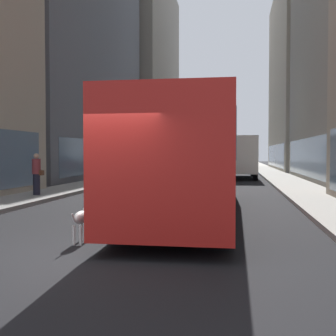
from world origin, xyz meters
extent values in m
plane|color=black|center=(0.00, 35.00, 0.00)|extent=(120.00, 120.00, 0.00)
cube|color=gray|center=(-5.70, 35.00, 0.07)|extent=(2.40, 110.00, 0.15)
cube|color=#ADA89E|center=(5.70, 35.00, 0.07)|extent=(2.40, 110.00, 0.15)
cube|color=slate|center=(-7.54, 25.20, 1.60)|extent=(0.08, 19.41, 2.40)
cube|color=gray|center=(-11.90, 48.07, 12.43)|extent=(10.96, 21.24, 24.86)
cube|color=slate|center=(-6.44, 48.07, 1.60)|extent=(0.08, 19.11, 2.40)
cube|color=slate|center=(6.92, 20.61, 1.60)|extent=(0.08, 15.48, 2.40)
cube|color=#B2A893|center=(11.90, 41.14, 10.17)|extent=(10.18, 20.00, 20.35)
cube|color=slate|center=(6.83, 41.14, 1.60)|extent=(0.08, 18.00, 2.40)
cube|color=red|center=(1.20, 5.33, 1.67)|extent=(2.55, 11.50, 2.75)
cube|color=slate|center=(1.20, 5.33, 2.17)|extent=(2.57, 11.04, 0.90)
cube|color=black|center=(1.20, 11.03, 0.55)|extent=(2.55, 0.16, 0.44)
cylinder|color=black|center=(0.07, 8.88, 0.50)|extent=(0.30, 1.00, 1.00)
cylinder|color=black|center=(2.33, 8.88, 0.50)|extent=(0.30, 1.00, 1.00)
cylinder|color=black|center=(0.07, 1.18, 0.50)|extent=(0.30, 1.00, 1.00)
cylinder|color=black|center=(2.33, 1.18, 0.50)|extent=(0.30, 1.00, 1.00)
cube|color=silver|center=(-0.25, 10.48, 2.50)|extent=(0.08, 0.24, 0.40)
cube|color=red|center=(-1.20, 30.13, 0.70)|extent=(1.87, 4.68, 0.75)
cube|color=slate|center=(-1.20, 29.90, 1.35)|extent=(1.72, 2.11, 0.55)
cylinder|color=black|center=(-2.02, 32.06, 0.32)|extent=(0.22, 0.64, 0.64)
cylinder|color=black|center=(-0.38, 32.06, 0.32)|extent=(0.22, 0.64, 0.64)
cylinder|color=black|center=(-2.02, 28.20, 0.32)|extent=(0.22, 0.64, 0.64)
cylinder|color=black|center=(-0.38, 28.20, 0.32)|extent=(0.22, 0.64, 0.64)
cube|color=black|center=(-1.20, 24.87, 0.70)|extent=(1.78, 3.92, 0.75)
cube|color=slate|center=(-1.20, 24.67, 1.35)|extent=(1.63, 1.77, 0.55)
cylinder|color=black|center=(-1.98, 26.42, 0.32)|extent=(0.22, 0.64, 0.64)
cylinder|color=black|center=(-0.42, 26.42, 0.32)|extent=(0.22, 0.64, 0.64)
cylinder|color=black|center=(-1.98, 23.33, 0.32)|extent=(0.22, 0.64, 0.64)
cylinder|color=black|center=(-0.42, 23.33, 0.32)|extent=(0.22, 0.64, 0.64)
cube|color=silver|center=(-1.20, 38.70, 0.70)|extent=(1.80, 4.03, 0.75)
cube|color=slate|center=(-1.20, 38.50, 1.35)|extent=(1.66, 1.81, 0.55)
cylinder|color=black|center=(-1.99, 40.30, 0.32)|extent=(0.22, 0.64, 0.64)
cylinder|color=black|center=(-0.41, 40.30, 0.32)|extent=(0.22, 0.64, 0.64)
cylinder|color=black|center=(-1.99, 37.11, 0.32)|extent=(0.22, 0.64, 0.64)
cylinder|color=black|center=(-0.41, 37.11, 0.32)|extent=(0.22, 0.64, 0.64)
cube|color=#19519E|center=(2.80, 27.53, 1.50)|extent=(2.30, 2.00, 2.10)
cube|color=silver|center=(2.80, 23.78, 1.75)|extent=(2.30, 5.50, 2.60)
cylinder|color=black|center=(1.79, 27.53, 0.45)|extent=(0.28, 0.90, 0.90)
cylinder|color=black|center=(3.81, 27.53, 0.45)|extent=(0.28, 0.90, 0.90)
cylinder|color=black|center=(1.79, 22.03, 0.45)|extent=(0.28, 0.90, 0.90)
cylinder|color=black|center=(3.81, 22.03, 0.45)|extent=(0.28, 0.90, 0.90)
ellipsoid|color=white|center=(-0.64, 0.92, 0.53)|extent=(0.22, 0.60, 0.26)
sphere|color=white|center=(-0.64, 1.30, 0.62)|extent=(0.20, 0.20, 0.20)
sphere|color=black|center=(-0.70, 1.32, 0.64)|extent=(0.07, 0.07, 0.07)
sphere|color=black|center=(-0.58, 1.32, 0.64)|extent=(0.07, 0.07, 0.07)
cylinder|color=white|center=(-0.64, 0.52, 0.58)|extent=(0.03, 0.16, 0.19)
cylinder|color=white|center=(-0.71, 1.13, 0.20)|extent=(0.06, 0.06, 0.40)
cylinder|color=white|center=(-0.57, 1.13, 0.20)|extent=(0.06, 0.06, 0.40)
cylinder|color=white|center=(-0.71, 0.71, 0.20)|extent=(0.06, 0.06, 0.40)
cylinder|color=white|center=(-0.57, 0.71, 0.20)|extent=(0.06, 0.06, 0.40)
sphere|color=black|center=(-0.59, 1.02, 0.57)|extent=(0.04, 0.04, 0.04)
sphere|color=black|center=(-0.70, 0.84, 0.55)|extent=(0.04, 0.04, 0.04)
sphere|color=black|center=(-0.62, 0.74, 0.59)|extent=(0.04, 0.04, 0.04)
cylinder|color=#1E1E2D|center=(-5.52, 8.77, 0.57)|extent=(0.28, 0.28, 0.85)
cylinder|color=maroon|center=(-5.52, 8.77, 1.31)|extent=(0.34, 0.34, 0.62)
sphere|color=tan|center=(-5.52, 8.77, 1.73)|extent=(0.22, 0.22, 0.22)
cube|color=#59331E|center=(-5.30, 8.77, 1.05)|extent=(0.12, 0.24, 0.20)
camera|label=1|loc=(2.47, -7.22, 1.83)|focal=44.99mm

